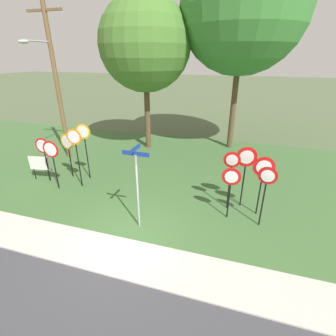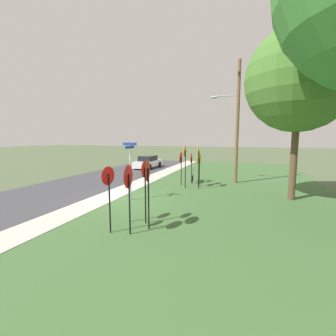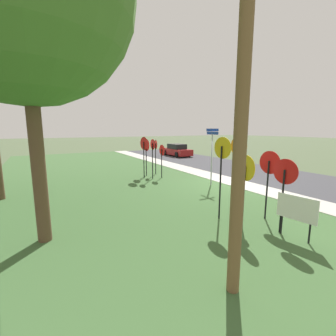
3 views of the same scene
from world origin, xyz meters
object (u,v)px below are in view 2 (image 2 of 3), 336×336
(stop_sign_near_left, at_px, (191,161))
(oak_tree_left, at_px, (299,79))
(stop_sign_far_left, at_px, (181,161))
(stop_sign_far_center, at_px, (199,162))
(stop_sign_near_right, at_px, (198,158))
(parked_hatchback_near, at_px, (148,162))
(yield_sign_near_right, at_px, (144,178))
(stop_sign_far_right, at_px, (185,157))
(street_name_post, at_px, (130,166))
(yield_sign_center, at_px, (147,177))
(notice_board, at_px, (193,171))
(yield_sign_far_right, at_px, (108,184))
(yield_sign_far_left, at_px, (128,184))
(utility_pole, at_px, (236,118))
(yield_sign_near_left, at_px, (128,183))

(stop_sign_near_left, relative_size, oak_tree_left, 0.25)
(stop_sign_far_left, distance_m, stop_sign_far_center, 1.28)
(stop_sign_near_right, bearing_deg, parked_hatchback_near, -145.45)
(yield_sign_near_right, bearing_deg, stop_sign_near_left, 178.92)
(stop_sign_far_right, height_order, street_name_post, street_name_post)
(yield_sign_near_right, height_order, parked_hatchback_near, yield_sign_near_right)
(yield_sign_center, height_order, notice_board, yield_sign_center)
(stop_sign_near_right, relative_size, yield_sign_far_right, 1.19)
(notice_board, height_order, oak_tree_left, oak_tree_left)
(stop_sign_far_right, distance_m, yield_sign_center, 7.41)
(yield_sign_center, bearing_deg, yield_sign_far_left, -125.35)
(stop_sign_far_right, relative_size, yield_sign_far_left, 1.35)
(notice_board, bearing_deg, yield_sign_center, -5.80)
(stop_sign_near_right, bearing_deg, utility_pole, 139.28)
(yield_sign_far_right, height_order, notice_board, yield_sign_far_right)
(yield_sign_center, distance_m, parked_hatchback_near, 18.35)
(yield_sign_near_left, bearing_deg, yield_sign_far_left, -157.23)
(yield_sign_near_left, bearing_deg, street_name_post, -158.68)
(stop_sign_near_right, height_order, utility_pole, utility_pole)
(yield_sign_near_right, height_order, street_name_post, street_name_post)
(stop_sign_near_left, height_order, notice_board, stop_sign_near_left)
(yield_sign_far_left, bearing_deg, stop_sign_far_center, 169.32)
(stop_sign_far_center, height_order, parked_hatchback_near, stop_sign_far_center)
(stop_sign_near_right, height_order, parked_hatchback_near, stop_sign_near_right)
(yield_sign_near_right, bearing_deg, yield_sign_far_right, -35.17)
(stop_sign_far_left, relative_size, parked_hatchback_near, 0.52)
(stop_sign_far_left, relative_size, notice_board, 1.90)
(yield_sign_near_left, bearing_deg, stop_sign_far_right, 175.02)
(yield_sign_near_right, distance_m, street_name_post, 3.69)
(oak_tree_left, bearing_deg, yield_sign_far_left, -49.02)
(stop_sign_far_right, xyz_separation_m, street_name_post, (3.89, -2.03, -0.24))
(yield_sign_far_left, relative_size, street_name_post, 0.68)
(stop_sign_far_left, relative_size, yield_sign_center, 0.91)
(stop_sign_near_left, bearing_deg, yield_sign_center, -1.20)
(stop_sign_near_right, distance_m, yield_sign_far_left, 7.23)
(stop_sign_near_left, xyz_separation_m, yield_sign_center, (9.28, 0.48, 0.33))
(yield_sign_near_left, distance_m, utility_pole, 11.88)
(yield_sign_near_left, xyz_separation_m, yield_sign_center, (-0.64, 0.44, 0.13))
(stop_sign_near_left, bearing_deg, stop_sign_far_right, -4.52)
(stop_sign_far_left, height_order, stop_sign_far_right, stop_sign_far_right)
(oak_tree_left, bearing_deg, stop_sign_far_right, -99.11)
(stop_sign_far_center, height_order, oak_tree_left, oak_tree_left)
(stop_sign_near_left, height_order, utility_pole, utility_pole)
(stop_sign_near_right, height_order, stop_sign_far_right, stop_sign_far_right)
(oak_tree_left, bearing_deg, yield_sign_center, -42.24)
(oak_tree_left, xyz_separation_m, parked_hatchback_near, (-10.43, -13.02, -5.75))
(utility_pole, height_order, notice_board, utility_pole)
(yield_sign_far_left, bearing_deg, oak_tree_left, 129.40)
(yield_sign_near_left, height_order, yield_sign_center, yield_sign_center)
(yield_sign_far_left, height_order, street_name_post, street_name_post)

